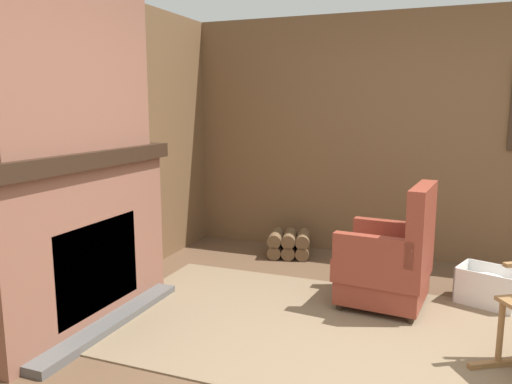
{
  "coord_description": "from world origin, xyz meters",
  "views": [
    {
      "loc": [
        0.21,
        -2.72,
        1.54
      ],
      "look_at": [
        -1.14,
        0.75,
        0.9
      ],
      "focal_mm": 35.0,
      "sensor_mm": 36.0,
      "label": 1
    }
  ],
  "objects_px": {
    "firewood_stack": "(289,244)",
    "storage_case": "(109,135)",
    "armchair": "(390,262)",
    "decorative_plate_on_mantel": "(53,131)",
    "oil_lamp_vase": "(0,143)",
    "laundry_basket": "(488,286)"
  },
  "relations": [
    {
      "from": "firewood_stack",
      "to": "storage_case",
      "type": "relative_size",
      "value": 2.17
    },
    {
      "from": "firewood_stack",
      "to": "storage_case",
      "type": "distance_m",
      "value": 2.2
    },
    {
      "from": "armchair",
      "to": "decorative_plate_on_mantel",
      "type": "distance_m",
      "value": 2.63
    },
    {
      "from": "armchair",
      "to": "storage_case",
      "type": "relative_size",
      "value": 4.24
    },
    {
      "from": "armchair",
      "to": "oil_lamp_vase",
      "type": "relative_size",
      "value": 3.91
    },
    {
      "from": "armchair",
      "to": "storage_case",
      "type": "height_order",
      "value": "storage_case"
    },
    {
      "from": "armchair",
      "to": "decorative_plate_on_mantel",
      "type": "bearing_deg",
      "value": 33.89
    },
    {
      "from": "laundry_basket",
      "to": "storage_case",
      "type": "relative_size",
      "value": 2.26
    },
    {
      "from": "laundry_basket",
      "to": "oil_lamp_vase",
      "type": "relative_size",
      "value": 2.08
    },
    {
      "from": "storage_case",
      "to": "decorative_plate_on_mantel",
      "type": "height_order",
      "value": "decorative_plate_on_mantel"
    },
    {
      "from": "armchair",
      "to": "decorative_plate_on_mantel",
      "type": "xyz_separation_m",
      "value": [
        -2.13,
        -1.15,
        1.02
      ]
    },
    {
      "from": "laundry_basket",
      "to": "firewood_stack",
      "type": "bearing_deg",
      "value": 160.34
    },
    {
      "from": "firewood_stack",
      "to": "laundry_basket",
      "type": "xyz_separation_m",
      "value": [
        1.84,
        -0.66,
        0.02
      ]
    },
    {
      "from": "oil_lamp_vase",
      "to": "storage_case",
      "type": "bearing_deg",
      "value": 89.99
    },
    {
      "from": "laundry_basket",
      "to": "armchair",
      "type": "bearing_deg",
      "value": -156.06
    },
    {
      "from": "laundry_basket",
      "to": "storage_case",
      "type": "distance_m",
      "value": 3.2
    },
    {
      "from": "firewood_stack",
      "to": "decorative_plate_on_mantel",
      "type": "relative_size",
      "value": 1.79
    },
    {
      "from": "armchair",
      "to": "laundry_basket",
      "type": "bearing_deg",
      "value": -150.43
    },
    {
      "from": "storage_case",
      "to": "oil_lamp_vase",
      "type": "bearing_deg",
      "value": -90.01
    },
    {
      "from": "armchair",
      "to": "firewood_stack",
      "type": "bearing_deg",
      "value": -35.68
    },
    {
      "from": "decorative_plate_on_mantel",
      "to": "laundry_basket",
      "type": "bearing_deg",
      "value": 27.19
    },
    {
      "from": "firewood_stack",
      "to": "storage_case",
      "type": "height_order",
      "value": "storage_case"
    }
  ]
}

